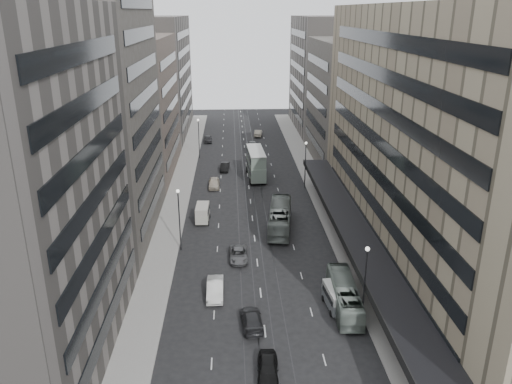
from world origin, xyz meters
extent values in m
plane|color=black|center=(0.00, 0.00, 0.00)|extent=(220.00, 220.00, 0.00)
cube|color=gray|center=(12.00, 37.50, 0.07)|extent=(4.00, 125.00, 0.15)
cube|color=gray|center=(-12.00, 37.50, 0.07)|extent=(4.00, 125.00, 0.15)
cube|color=gray|center=(21.50, 8.00, 15.00)|extent=(15.00, 60.00, 30.00)
cube|color=black|center=(12.00, 8.00, 4.00)|extent=(4.40, 60.00, 0.50)
cube|color=#433F3A|center=(21.50, 52.00, 12.00)|extent=(15.00, 28.00, 24.00)
cube|color=slate|center=(21.50, 82.00, 14.00)|extent=(15.00, 32.00, 28.00)
cube|color=slate|center=(-21.50, -8.00, 15.00)|extent=(15.00, 28.00, 30.00)
cube|color=#433F3A|center=(-21.50, 19.00, 17.00)|extent=(15.00, 26.00, 34.00)
cube|color=#65584E|center=(-21.50, 46.00, 12.50)|extent=(15.00, 28.00, 25.00)
cube|color=slate|center=(-21.50, 79.00, 14.00)|extent=(15.00, 38.00, 28.00)
cylinder|color=#262628|center=(9.70, -5.00, 4.00)|extent=(0.16, 0.16, 8.00)
sphere|color=silver|center=(9.70, -5.00, 8.10)|extent=(0.44, 0.44, 0.44)
cylinder|color=#262628|center=(9.70, 35.00, 4.00)|extent=(0.16, 0.16, 8.00)
sphere|color=silver|center=(9.70, 35.00, 8.10)|extent=(0.44, 0.44, 0.44)
cylinder|color=#262628|center=(-9.70, 12.00, 4.00)|extent=(0.16, 0.16, 8.00)
sphere|color=silver|center=(-9.70, 12.00, 8.10)|extent=(0.44, 0.44, 0.44)
cylinder|color=#262628|center=(-9.70, 55.00, 4.00)|extent=(0.16, 0.16, 8.00)
sphere|color=silver|center=(-9.70, 55.00, 8.10)|extent=(0.44, 0.44, 0.44)
imported|color=gray|center=(8.50, -2.29, 1.43)|extent=(2.93, 10.37, 2.86)
imported|color=gray|center=(3.75, 18.17, 1.69)|extent=(4.43, 12.42, 3.39)
cube|color=gray|center=(1.50, 41.05, 1.79)|extent=(3.23, 9.91, 2.50)
cube|color=gray|center=(1.50, 41.05, 4.13)|extent=(3.16, 9.52, 2.17)
cube|color=silver|center=(1.50, 41.05, 5.28)|extent=(3.23, 9.91, 0.13)
cylinder|color=black|center=(0.33, 37.46, 0.54)|extent=(0.36, 1.10, 1.09)
cylinder|color=black|center=(3.04, 37.61, 0.54)|extent=(0.36, 1.10, 1.09)
cylinder|color=black|center=(-0.04, 44.50, 0.54)|extent=(0.36, 1.10, 1.09)
cylinder|color=black|center=(2.67, 44.64, 0.54)|extent=(0.36, 1.10, 1.09)
cube|color=#595E61|center=(7.60, -2.32, 0.88)|extent=(2.22, 4.47, 1.13)
cube|color=#B2B3AE|center=(7.60, -2.32, 1.89)|extent=(2.18, 4.39, 0.88)
cylinder|color=black|center=(6.84, -3.83, 0.32)|extent=(0.24, 0.66, 0.64)
cylinder|color=black|center=(8.64, -3.65, 0.32)|extent=(0.24, 0.66, 0.64)
cylinder|color=black|center=(6.56, -0.99, 0.32)|extent=(0.24, 0.66, 0.64)
cylinder|color=black|center=(8.36, -0.81, 0.32)|extent=(0.24, 0.66, 0.64)
cube|color=#B5B3A3|center=(-7.34, 21.08, 0.95)|extent=(1.94, 4.10, 1.25)
cube|color=#B8B2A6|center=(-7.34, 21.08, 2.06)|extent=(1.90, 4.02, 0.98)
cylinder|color=black|center=(-8.29, 19.77, 0.32)|extent=(0.20, 0.65, 0.65)
cylinder|color=black|center=(-6.47, 19.72, 0.32)|extent=(0.20, 0.65, 0.65)
cylinder|color=black|center=(-8.22, 22.44, 0.32)|extent=(0.20, 0.65, 0.65)
cylinder|color=black|center=(-6.39, 22.39, 0.32)|extent=(0.20, 0.65, 0.65)
imported|color=black|center=(-0.18, -12.26, 0.76)|extent=(2.02, 4.54, 1.52)
imported|color=white|center=(-4.97, 0.69, 0.83)|extent=(1.79, 5.04, 1.66)
imported|color=#5B5B5D|center=(-2.30, 8.94, 0.67)|extent=(2.28, 4.85, 1.34)
imported|color=black|center=(-1.24, -5.06, 0.72)|extent=(2.40, 5.11, 1.44)
imported|color=beige|center=(-6.11, 36.15, 0.81)|extent=(1.95, 4.77, 1.62)
imported|color=black|center=(-4.32, 45.97, 0.74)|extent=(1.86, 4.57, 1.47)
imported|color=silver|center=(2.18, 57.55, 0.75)|extent=(2.98, 5.63, 1.51)
imported|color=slate|center=(1.75, 62.95, 0.76)|extent=(2.42, 5.32, 1.51)
imported|color=#28282B|center=(-8.50, 68.42, 0.77)|extent=(2.08, 4.60, 1.53)
imported|color=#B6AC97|center=(3.71, 73.75, 0.80)|extent=(2.27, 5.05, 1.61)
imported|color=black|center=(12.50, -11.81, 1.06)|extent=(0.67, 0.44, 1.82)
camera|label=1|loc=(-2.91, -46.63, 29.17)|focal=35.00mm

